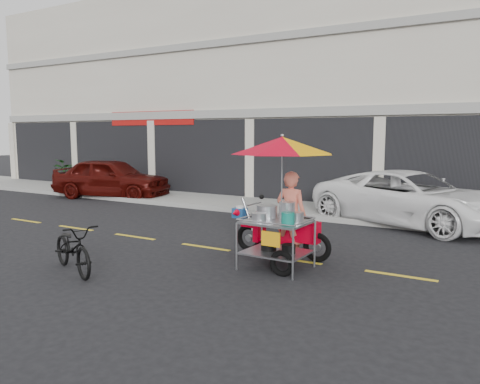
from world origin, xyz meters
The scene contains 9 objects.
ground centered at (0.00, 0.00, 0.00)m, with size 90.00×90.00×0.00m, color black.
sidewalk centered at (0.00, 5.50, 0.07)m, with size 45.00×3.00×0.15m, color gray.
centerline centered at (0.00, 0.00, 0.00)m, with size 42.00×0.10×0.01m, color gold.
maroon_sedan centered at (-9.38, 4.59, 0.75)m, with size 1.76×4.39×1.49m, color #3D0805.
white_pickup centered at (1.28, 4.70, 0.71)m, with size 2.37×5.14×1.43m, color white.
plant_tall centered at (-13.48, 5.88, 0.72)m, with size 1.02×0.88×1.13m, color #194717.
plant_short centered at (-11.54, 5.36, 0.62)m, with size 0.53×0.53×0.94m, color #194717.
near_bicycle centered at (-2.97, -2.64, 0.44)m, with size 0.58×1.66×0.87m, color black.
food_vendor_rig centered at (-0.04, -0.33, 1.51)m, with size 2.37×1.96×2.40m.
Camera 1 is at (3.51, -8.02, 2.40)m, focal length 35.00 mm.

